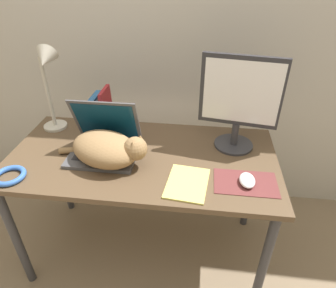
% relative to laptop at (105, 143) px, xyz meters
% --- Properties ---
extents(wall_back, '(8.00, 0.05, 2.60)m').
position_rel_laptop_xyz_m(wall_back, '(0.19, 0.62, 0.53)').
color(wall_back, '#BCB7AD').
rests_on(wall_back, ground_plane).
extents(desk, '(1.34, 0.67, 0.72)m').
position_rel_laptop_xyz_m(desk, '(0.19, -0.01, -0.13)').
color(desk, brown).
rests_on(desk, ground_plane).
extents(laptop, '(0.33, 0.28, 0.28)m').
position_rel_laptop_xyz_m(laptop, '(0.00, 0.00, 0.00)').
color(laptop, '#4C4C51').
rests_on(laptop, desk).
extents(cat, '(0.47, 0.35, 0.16)m').
position_rel_laptop_xyz_m(cat, '(0.04, -0.08, 0.02)').
color(cat, '#99754C').
rests_on(cat, desk).
extents(external_monitor, '(0.39, 0.20, 0.48)m').
position_rel_laptop_xyz_m(external_monitor, '(0.65, 0.14, 0.20)').
color(external_monitor, '#333338').
rests_on(external_monitor, desk).
extents(mousepad, '(0.28, 0.17, 0.00)m').
position_rel_laptop_xyz_m(mousepad, '(0.68, -0.16, -0.05)').
color(mousepad, brown).
rests_on(mousepad, desk).
extents(computer_mouse, '(0.07, 0.11, 0.03)m').
position_rel_laptop_xyz_m(computer_mouse, '(0.69, -0.16, -0.03)').
color(computer_mouse, silver).
rests_on(computer_mouse, mousepad).
extents(book_row, '(0.09, 0.17, 0.24)m').
position_rel_laptop_xyz_m(book_row, '(-0.09, 0.24, 0.05)').
color(book_row, '#285B93').
rests_on(book_row, desk).
extents(desk_lamp, '(0.17, 0.17, 0.48)m').
position_rel_laptop_xyz_m(desk_lamp, '(-0.33, 0.18, 0.27)').
color(desk_lamp, beige).
rests_on(desk_lamp, desk).
extents(cable_coil, '(0.14, 0.14, 0.02)m').
position_rel_laptop_xyz_m(cable_coil, '(-0.37, -0.25, -0.04)').
color(cable_coil, blue).
rests_on(cable_coil, desk).
extents(notepad, '(0.20, 0.25, 0.01)m').
position_rel_laptop_xyz_m(notepad, '(0.43, -0.20, -0.05)').
color(notepad, '#E5DB6B').
rests_on(notepad, desk).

